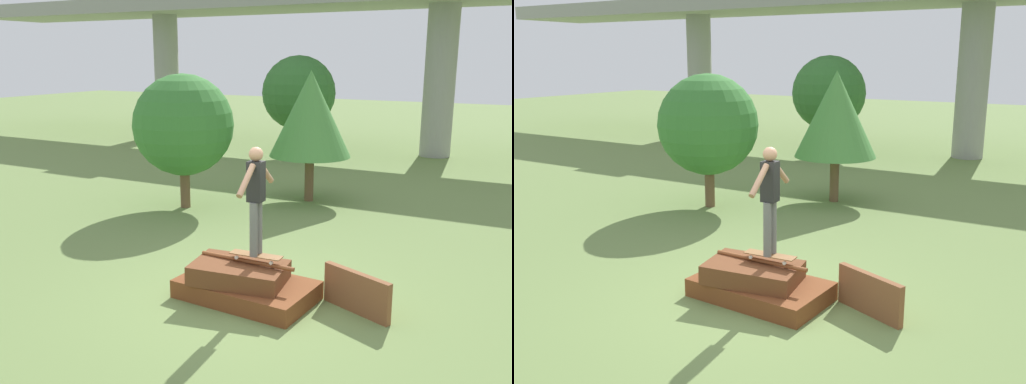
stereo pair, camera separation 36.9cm
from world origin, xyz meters
TOP-DOWN VIEW (x-y plane):
  - ground_plane at (0.00, 0.00)m, footprint 80.00×80.00m
  - scrap_pile at (-0.03, -0.03)m, footprint 2.09×1.33m
  - scrap_plank_loose at (1.63, 0.31)m, footprint 1.12×0.54m
  - skateboard at (0.15, 0.03)m, footprint 0.82×0.26m
  - skater at (0.15, 0.03)m, footprint 0.23×1.18m
  - highway_overpass at (0.00, 14.42)m, footprint 44.00×4.11m
  - tree_behind_left at (-1.52, 6.05)m, footprint 2.04×2.04m
  - tree_behind_right at (-3.93, 4.03)m, footprint 2.41×2.41m
  - tree_mid_back at (-4.37, 11.80)m, footprint 2.63×2.63m

SIDE VIEW (x-z plane):
  - ground_plane at x=0.00m, z-range 0.00..0.00m
  - scrap_pile at x=-0.03m, z-range -0.08..0.56m
  - scrap_plank_loose at x=1.63m, z-range 0.00..0.61m
  - skateboard at x=0.15m, z-range 0.66..0.75m
  - skater at x=0.15m, z-range 0.85..2.47m
  - tree_behind_right at x=-3.93m, z-range 0.40..3.62m
  - tree_behind_left at x=-1.52m, z-range 0.57..3.84m
  - tree_mid_back at x=-4.37m, z-range 0.50..4.14m
  - highway_overpass at x=0.00m, z-range 2.24..8.24m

